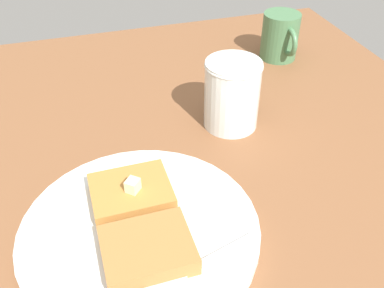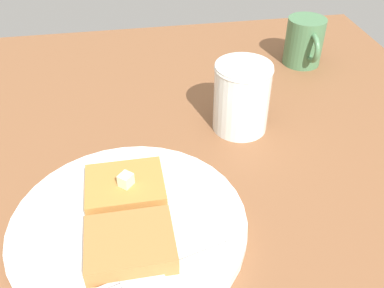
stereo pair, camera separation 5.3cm
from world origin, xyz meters
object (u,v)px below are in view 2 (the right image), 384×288
(coffee_mug, at_px, (305,42))
(syrup_jar, at_px, (241,100))
(plate, at_px, (129,224))
(fork, at_px, (159,273))

(coffee_mug, bearing_deg, syrup_jar, -43.05)
(plate, distance_m, syrup_jar, 0.25)
(fork, relative_size, syrup_jar, 1.55)
(plate, xyz_separation_m, syrup_jar, (-0.17, 0.17, 0.04))
(fork, distance_m, syrup_jar, 0.29)
(plate, distance_m, coffee_mug, 0.49)
(syrup_jar, bearing_deg, plate, -45.12)
(syrup_jar, relative_size, coffee_mug, 1.07)
(fork, bearing_deg, syrup_jar, 149.34)
(fork, height_order, coffee_mug, coffee_mug)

